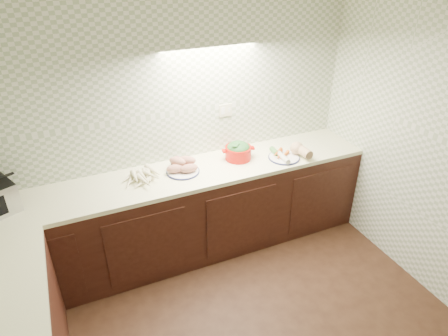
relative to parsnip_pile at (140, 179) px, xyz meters
name	(u,v)px	position (x,y,z in m)	size (l,w,h in m)	color
room	(270,186)	(0.39, -1.52, 0.70)	(3.60, 3.60, 2.60)	black
counter	(134,296)	(-0.29, -0.84, -0.48)	(3.60, 3.60, 0.90)	black
parsnip_pile	(140,179)	(0.00, 0.00, 0.00)	(0.39, 0.32, 0.07)	beige
sweet_potato_plate	(183,167)	(0.40, 0.02, 0.02)	(0.31, 0.30, 0.14)	#151842
onion_bowl	(178,163)	(0.39, 0.13, 0.01)	(0.14, 0.14, 0.11)	black
dutch_oven	(238,151)	(0.97, 0.04, 0.06)	(0.32, 0.29, 0.18)	#B70A03
veg_plate	(290,152)	(1.45, -0.13, 0.02)	(0.38, 0.32, 0.14)	#151842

